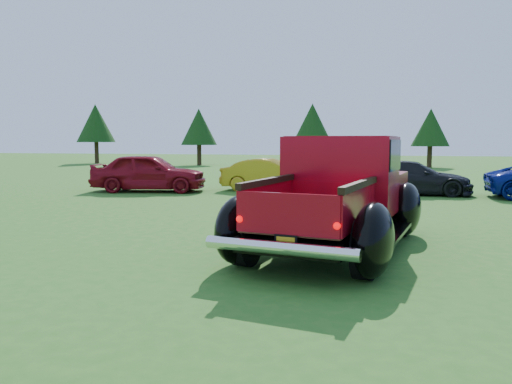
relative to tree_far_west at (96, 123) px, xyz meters
name	(u,v)px	position (x,y,z in m)	size (l,w,h in m)	color
ground	(260,241)	(22.00, -30.00, -3.52)	(120.00, 120.00, 0.00)	#29621C
tree_far_west	(96,123)	(0.00, 0.00, 0.00)	(3.33, 3.33, 5.20)	#332114
tree_west	(199,127)	(10.00, -1.00, -0.41)	(2.94, 2.94, 4.60)	#332114
tree_mid_left	(312,124)	(19.00, 1.00, -0.14)	(3.20, 3.20, 5.00)	#332114
tree_mid_right	(431,128)	(28.00, 0.00, -0.55)	(2.82, 2.82, 4.40)	#332114
pickup_truck	(340,194)	(23.59, -29.97, -2.53)	(3.46, 5.91, 2.09)	black
show_car_red	(149,172)	(15.50, -21.55, -2.76)	(1.79, 4.45, 1.51)	maroon
show_car_yellow	(271,175)	(20.14, -20.26, -2.88)	(1.36, 3.90, 1.29)	#BA8D18
show_car_grey	(412,178)	(25.50, -20.17, -2.89)	(1.75, 4.31, 1.25)	black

